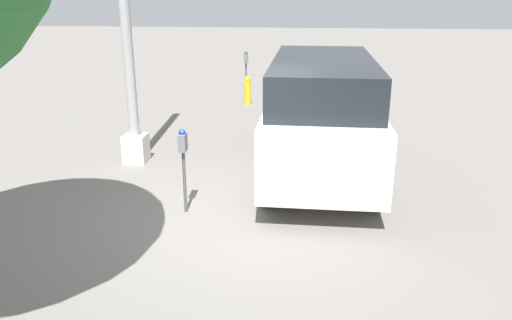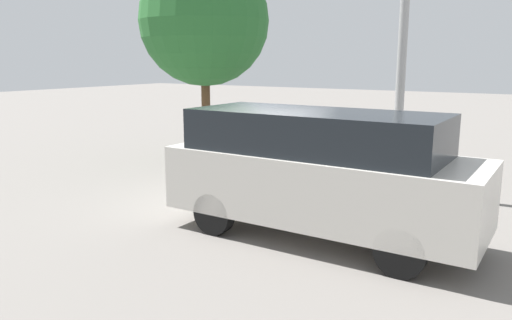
% 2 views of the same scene
% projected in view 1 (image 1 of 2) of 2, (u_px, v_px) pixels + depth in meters
% --- Properties ---
extents(ground_plane, '(80.00, 80.00, 0.00)m').
position_uv_depth(ground_plane, '(225.00, 215.00, 7.57)').
color(ground_plane, slate).
extents(parking_meter_near, '(0.20, 0.12, 1.32)m').
position_uv_depth(parking_meter_near, '(183.00, 152.00, 7.39)').
color(parking_meter_near, '#4C4C4C').
rests_on(parking_meter_near, ground).
extents(parking_meter_far, '(0.20, 0.12, 1.55)m').
position_uv_depth(parking_meter_far, '(246.00, 65.00, 14.67)').
color(parking_meter_far, '#4C4C4C').
rests_on(parking_meter_far, ground).
extents(lamp_post, '(0.44, 0.44, 6.42)m').
position_uv_depth(lamp_post, '(127.00, 35.00, 9.14)').
color(lamp_post, beige).
rests_on(lamp_post, ground).
extents(parked_van, '(5.16, 1.91, 2.12)m').
position_uv_depth(parked_van, '(321.00, 112.00, 9.02)').
color(parked_van, beige).
rests_on(parked_van, ground).
extents(fire_hydrant, '(0.20, 0.20, 0.84)m').
position_uv_depth(fire_hydrant, '(248.00, 90.00, 14.81)').
color(fire_hydrant, gold).
rests_on(fire_hydrant, ground).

